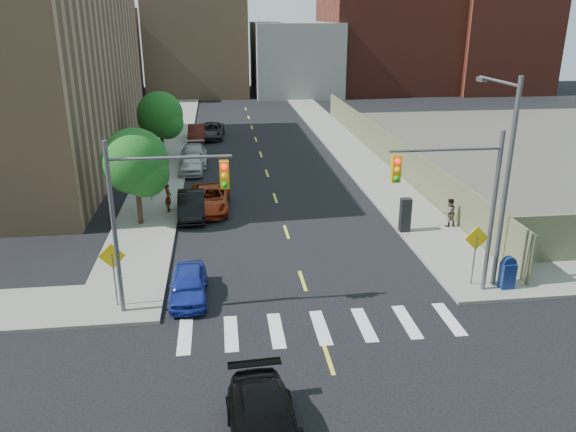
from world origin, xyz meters
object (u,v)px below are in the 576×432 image
object	(u,v)px
parked_car_white	(192,163)
parked_car_maroon	(197,133)
payphone	(405,215)
pedestrian_east	(449,212)
pedestrian_west	(168,198)
parked_car_blue	(189,284)
parked_car_grey	(211,131)
parked_car_black	(191,205)
mailbox	(508,273)
black_sedan	(265,429)
parked_car_red	(209,199)
parked_car_silver	(194,155)

from	to	relation	value
parked_car_white	parked_car_maroon	distance (m)	11.19
payphone	pedestrian_east	bearing A→B (deg)	9.95
parked_car_maroon	pedestrian_west	size ratio (longest dim) A/B	2.69
parked_car_blue	pedestrian_east	size ratio (longest dim) A/B	2.39
parked_car_grey	pedestrian_east	distance (m)	28.85
parked_car_black	mailbox	bearing A→B (deg)	-41.15
black_sedan	pedestrian_east	xyz separation A→B (m)	(11.50, 15.50, 0.25)
parked_car_black	parked_car_red	world-z (taller)	parked_car_black
parked_car_blue	parked_car_black	bearing A→B (deg)	91.35
parked_car_red	black_sedan	size ratio (longest dim) A/B	1.09
pedestrian_east	parked_car_grey	bearing A→B (deg)	-79.39
parked_car_black	black_sedan	bearing A→B (deg)	-84.19
parked_car_red	payphone	world-z (taller)	payphone
parked_car_silver	parked_car_grey	world-z (taller)	parked_car_silver
parked_car_red	parked_car_silver	size ratio (longest dim) A/B	1.02
parked_car_black	pedestrian_east	xyz separation A→B (m)	(14.18, -3.71, 0.21)
parked_car_white	parked_car_grey	size ratio (longest dim) A/B	0.86
black_sedan	parked_car_grey	bearing A→B (deg)	89.25
parked_car_white	pedestrian_west	distance (m)	9.05
parked_car_blue	payphone	distance (m)	12.75
parked_car_black	parked_car_maroon	distance (m)	20.95
black_sedan	pedestrian_west	bearing A→B (deg)	98.37
mailbox	payphone	distance (m)	7.33
parked_car_silver	mailbox	size ratio (longest dim) A/B	3.51
parked_car_red	pedestrian_west	size ratio (longest dim) A/B	3.15
pedestrian_west	parked_car_silver	bearing A→B (deg)	-5.50
parked_car_grey	payphone	xyz separation A→B (m)	(10.50, -26.12, 0.36)
parked_car_blue	parked_car_black	world-z (taller)	parked_car_black
parked_car_white	pedestrian_west	bearing A→B (deg)	-93.32
parked_car_red	parked_car_maroon	xyz separation A→B (m)	(-1.30, 19.92, 0.01)
parked_car_white	black_sedan	world-z (taller)	parked_car_white
parked_car_white	payphone	distance (m)	18.25
payphone	pedestrian_west	distance (m)	13.80
parked_car_silver	payphone	world-z (taller)	payphone
parked_car_grey	pedestrian_east	bearing A→B (deg)	-58.80
pedestrian_east	mailbox	bearing A→B (deg)	70.13
parked_car_red	payphone	distance (m)	11.72
parked_car_blue	parked_car_maroon	distance (m)	31.09
payphone	pedestrian_east	size ratio (longest dim) A/B	1.17
parked_car_black	parked_car_white	size ratio (longest dim) A/B	0.99
parked_car_red	parked_car_grey	xyz separation A→B (m)	(0.00, 20.93, -0.01)
pedestrian_east	pedestrian_west	bearing A→B (deg)	-32.65
parked_car_black	parked_car_red	xyz separation A→B (m)	(1.02, 1.03, -0.00)
parked_car_red	payphone	bearing A→B (deg)	-23.55
parked_car_maroon	parked_car_silver	bearing A→B (deg)	-90.38
parked_car_silver	payphone	xyz separation A→B (m)	(11.80, -16.44, 0.34)
pedestrian_west	black_sedan	bearing A→B (deg)	-168.70
parked_car_grey	pedestrian_west	distance (m)	21.32
mailbox	parked_car_black	bearing A→B (deg)	140.00
parked_car_black	parked_car_red	bearing A→B (deg)	43.18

